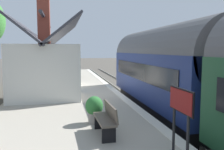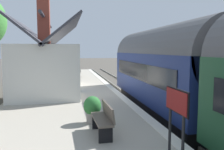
{
  "view_description": "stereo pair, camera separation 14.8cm",
  "coord_description": "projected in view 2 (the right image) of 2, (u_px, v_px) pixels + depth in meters",
  "views": [
    {
      "loc": [
        -12.86,
        4.05,
        3.18
      ],
      "look_at": [
        -0.36,
        1.5,
        1.83
      ],
      "focal_mm": 38.28,
      "sensor_mm": 36.0,
      "label": 1
    },
    {
      "loc": [
        -12.89,
        3.9,
        3.18
      ],
      "look_at": [
        -0.36,
        1.5,
        1.83
      ],
      "focal_mm": 38.28,
      "sensor_mm": 36.0,
      "label": 2
    }
  ],
  "objects": [
    {
      "name": "station_building",
      "position": [
        48.0,
        66.0,
        13.43
      ],
      "size": [
        7.08,
        3.5,
        5.3
      ],
      "color": "silver",
      "rests_on": "platform"
    },
    {
      "name": "ground_plane",
      "position": [
        137.0,
        106.0,
        13.65
      ],
      "size": [
        160.0,
        160.0,
        0.0
      ],
      "primitive_type": "plane",
      "color": "#4C473F"
    },
    {
      "name": "rail_far",
      "position": [
        140.0,
        104.0,
        13.68
      ],
      "size": [
        52.0,
        0.08,
        0.14
      ],
      "primitive_type": "cube",
      "color": "gray",
      "rests_on": "ground"
    },
    {
      "name": "bench_mid_platform",
      "position": [
        77.0,
        69.0,
        23.84
      ],
      "size": [
        1.41,
        0.48,
        0.88
      ],
      "color": "brown",
      "rests_on": "platform"
    },
    {
      "name": "platform",
      "position": [
        68.0,
        101.0,
        12.89
      ],
      "size": [
        32.0,
        5.72,
        0.83
      ],
      "primitive_type": "cube",
      "color": "#A39B8C",
      "rests_on": "ground"
    },
    {
      "name": "platform_edge_coping",
      "position": [
        116.0,
        92.0,
        13.35
      ],
      "size": [
        32.0,
        0.36,
        0.02
      ],
      "primitive_type": "cube",
      "color": "beige",
      "rests_on": "platform"
    },
    {
      "name": "planter_by_door",
      "position": [
        92.0,
        108.0,
        7.67
      ],
      "size": [
        0.57,
        0.57,
        0.87
      ],
      "color": "gray",
      "rests_on": "platform"
    },
    {
      "name": "bench_platform_end",
      "position": [
        104.0,
        118.0,
        6.56
      ],
      "size": [
        1.41,
        0.48,
        0.88
      ],
      "color": "brown",
      "rests_on": "platform"
    },
    {
      "name": "planter_bench_right",
      "position": [
        47.0,
        70.0,
        23.34
      ],
      "size": [
        0.46,
        0.46,
        0.76
      ],
      "color": "black",
      "rests_on": "platform"
    },
    {
      "name": "rail_near",
      "position": [
        163.0,
        103.0,
        13.95
      ],
      "size": [
        52.0,
        0.08,
        0.14
      ],
      "primitive_type": "cube",
      "color": "gray",
      "rests_on": "ground"
    },
    {
      "name": "station_sign_board",
      "position": [
        177.0,
        107.0,
        4.84
      ],
      "size": [
        0.96,
        0.06,
        1.57
      ],
      "color": "black",
      "rests_on": "platform"
    },
    {
      "name": "bench_by_lamp",
      "position": [
        79.0,
        71.0,
        20.78
      ],
      "size": [
        1.41,
        0.47,
        0.88
      ],
      "color": "brown",
      "rests_on": "platform"
    }
  ]
}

